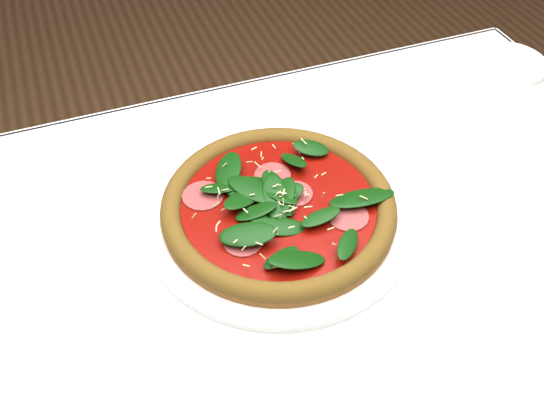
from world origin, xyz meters
name	(u,v)px	position (x,y,z in m)	size (l,w,h in m)	color
dining_table	(295,295)	(0.00, 0.00, 0.65)	(1.21, 0.81, 0.75)	silver
plate	(278,214)	(0.00, 0.07, 0.76)	(0.38, 0.38, 0.02)	silver
pizza	(279,204)	(0.00, 0.07, 0.78)	(0.41, 0.41, 0.04)	#9A5E25
saucer_far	(509,63)	(0.54, 0.28, 0.76)	(0.14, 0.14, 0.01)	silver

